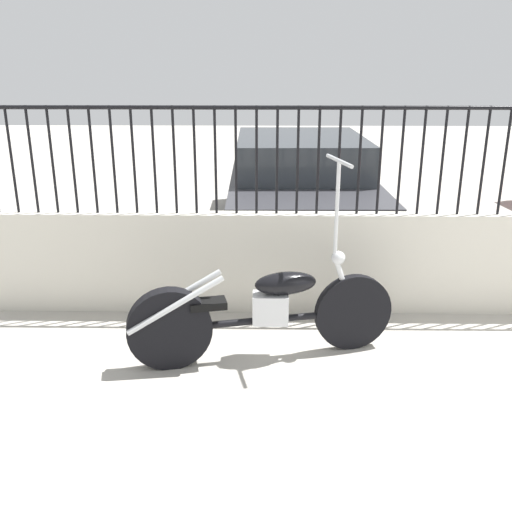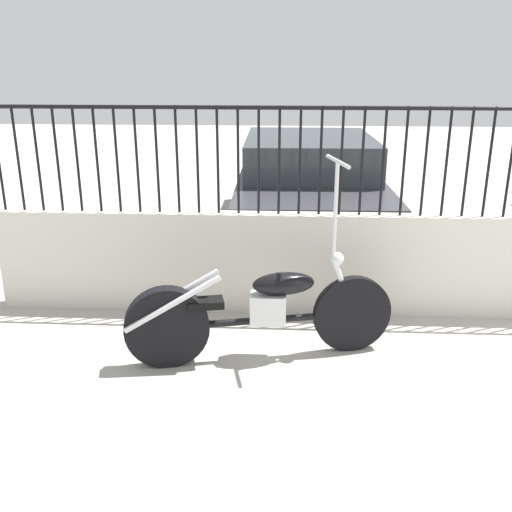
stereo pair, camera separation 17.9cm
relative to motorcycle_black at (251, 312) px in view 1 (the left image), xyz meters
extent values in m
cylinder|color=black|center=(-2.16, 0.96, 1.03)|extent=(0.02, 0.02, 0.95)
cylinder|color=black|center=(-1.98, 0.96, 1.03)|extent=(0.02, 0.02, 0.95)
cylinder|color=black|center=(-1.79, 0.96, 1.03)|extent=(0.02, 0.02, 0.95)
cylinder|color=black|center=(-1.61, 0.96, 1.03)|extent=(0.02, 0.02, 0.95)
cylinder|color=black|center=(-1.43, 0.96, 1.03)|extent=(0.02, 0.02, 0.95)
cylinder|color=black|center=(-1.25, 0.96, 1.03)|extent=(0.02, 0.02, 0.95)
cylinder|color=black|center=(-1.07, 0.96, 1.03)|extent=(0.02, 0.02, 0.95)
cylinder|color=black|center=(-0.88, 0.96, 1.03)|extent=(0.02, 0.02, 0.95)
cylinder|color=black|center=(-0.70, 0.96, 1.03)|extent=(0.02, 0.02, 0.95)
cylinder|color=black|center=(-0.52, 0.96, 1.03)|extent=(0.02, 0.02, 0.95)
cylinder|color=black|center=(-0.34, 0.96, 1.03)|extent=(0.02, 0.02, 0.95)
cylinder|color=black|center=(-0.16, 0.96, 1.03)|extent=(0.02, 0.02, 0.95)
cylinder|color=black|center=(0.03, 0.96, 1.03)|extent=(0.02, 0.02, 0.95)
cylinder|color=black|center=(0.21, 0.96, 1.03)|extent=(0.02, 0.02, 0.95)
cylinder|color=black|center=(0.39, 0.96, 1.03)|extent=(0.02, 0.02, 0.95)
cylinder|color=black|center=(0.57, 0.96, 1.03)|extent=(0.02, 0.02, 0.95)
cylinder|color=black|center=(0.75, 0.96, 1.03)|extent=(0.02, 0.02, 0.95)
cylinder|color=black|center=(0.93, 0.96, 1.03)|extent=(0.02, 0.02, 0.95)
cylinder|color=black|center=(1.12, 0.96, 1.03)|extent=(0.02, 0.02, 0.95)
cylinder|color=black|center=(1.30, 0.96, 1.03)|extent=(0.02, 0.02, 0.95)
cylinder|color=black|center=(1.48, 0.96, 1.03)|extent=(0.02, 0.02, 0.95)
cylinder|color=black|center=(1.66, 0.96, 1.03)|extent=(0.02, 0.02, 0.95)
cylinder|color=black|center=(1.84, 0.96, 1.03)|extent=(0.02, 0.02, 0.95)
cylinder|color=black|center=(2.03, 0.96, 1.03)|extent=(0.02, 0.02, 0.95)
cylinder|color=black|center=(2.21, 0.96, 1.03)|extent=(0.02, 0.02, 0.95)
cylinder|color=black|center=(0.83, 0.19, -0.08)|extent=(0.64, 0.22, 0.64)
cylinder|color=black|center=(-0.62, -0.14, -0.08)|extent=(0.66, 0.26, 0.65)
cylinder|color=black|center=(0.10, 0.02, -0.08)|extent=(1.35, 0.36, 0.06)
cube|color=silver|center=(0.15, 0.03, 0.02)|extent=(0.28, 0.18, 0.24)
ellipsoid|color=black|center=(0.27, 0.06, 0.22)|extent=(0.52, 0.30, 0.18)
cube|color=black|center=(-0.33, -0.08, 0.10)|extent=(0.31, 0.22, 0.06)
cylinder|color=silver|center=(0.74, 0.17, 0.17)|extent=(0.23, 0.09, 0.51)
sphere|color=silver|center=(0.68, 0.15, 0.40)|extent=(0.11, 0.11, 0.11)
cylinder|color=silver|center=(0.65, 0.15, 0.79)|extent=(0.03, 0.03, 0.74)
cylinder|color=silver|center=(0.65, 0.15, 1.16)|extent=(0.14, 0.51, 0.03)
cylinder|color=silver|center=(-0.56, -0.20, 0.14)|extent=(0.73, 0.21, 0.42)
cylinder|color=silver|center=(-0.59, -0.06, 0.14)|extent=(0.73, 0.21, 0.42)
cylinder|color=black|center=(-0.31, 4.91, -0.08)|extent=(0.12, 0.64, 0.64)
cylinder|color=black|center=(1.35, 4.94, -0.08)|extent=(0.12, 0.64, 0.64)
cylinder|color=black|center=(-0.25, 2.14, -0.08)|extent=(0.12, 0.64, 0.64)
cylinder|color=black|center=(1.41, 2.17, -0.08)|extent=(0.12, 0.64, 0.64)
cube|color=#38383D|center=(0.55, 3.54, 0.17)|extent=(1.86, 4.50, 0.66)
cube|color=#2D3338|center=(0.56, 3.32, 0.73)|extent=(1.64, 2.17, 0.46)
camera|label=1|loc=(0.10, -4.08, 1.85)|focal=40.00mm
camera|label=2|loc=(0.28, -4.07, 1.85)|focal=40.00mm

